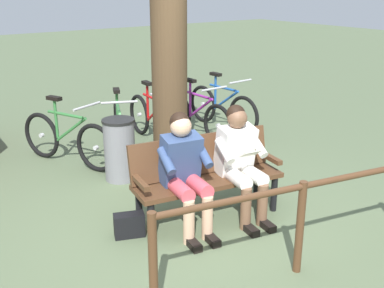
{
  "coord_description": "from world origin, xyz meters",
  "views": [
    {
      "loc": [
        2.56,
        3.43,
        2.41
      ],
      "look_at": [
        -0.26,
        -0.45,
        0.75
      ],
      "focal_mm": 44.39,
      "sensor_mm": 36.0,
      "label": 1
    }
  ],
  "objects_px": {
    "bicycle_orange": "(222,108)",
    "bicycle_silver": "(153,120)",
    "bicycle_black": "(67,139)",
    "bench": "(205,171)",
    "bicycle_purple": "(197,116)",
    "person_reading": "(240,157)",
    "person_companion": "(185,167)",
    "litter_bin": "(120,150)",
    "bicycle_blue": "(119,131)",
    "tree_trunk": "(169,37)",
    "handbag": "(129,225)"
  },
  "relations": [
    {
      "from": "person_reading",
      "to": "litter_bin",
      "type": "distance_m",
      "value": 1.74
    },
    {
      "from": "person_reading",
      "to": "bicycle_purple",
      "type": "relative_size",
      "value": 0.71
    },
    {
      "from": "person_reading",
      "to": "bicycle_purple",
      "type": "height_order",
      "value": "person_reading"
    },
    {
      "from": "person_reading",
      "to": "bicycle_black",
      "type": "height_order",
      "value": "person_reading"
    },
    {
      "from": "bicycle_orange",
      "to": "bicycle_silver",
      "type": "relative_size",
      "value": 1.0
    },
    {
      "from": "bench",
      "to": "handbag",
      "type": "relative_size",
      "value": 5.53
    },
    {
      "from": "handbag",
      "to": "bicycle_silver",
      "type": "height_order",
      "value": "bicycle_silver"
    },
    {
      "from": "tree_trunk",
      "to": "bicycle_orange",
      "type": "bearing_deg",
      "value": -149.52
    },
    {
      "from": "bicycle_blue",
      "to": "bicycle_black",
      "type": "relative_size",
      "value": 0.99
    },
    {
      "from": "litter_bin",
      "to": "bicycle_black",
      "type": "distance_m",
      "value": 0.95
    },
    {
      "from": "bench",
      "to": "bicycle_purple",
      "type": "bearing_deg",
      "value": -114.92
    },
    {
      "from": "bicycle_purple",
      "to": "bicycle_black",
      "type": "relative_size",
      "value": 1.07
    },
    {
      "from": "bicycle_silver",
      "to": "bicycle_purple",
      "type": "bearing_deg",
      "value": 76.83
    },
    {
      "from": "bicycle_orange",
      "to": "bicycle_purple",
      "type": "bearing_deg",
      "value": -78.56
    },
    {
      "from": "person_reading",
      "to": "bicycle_purple",
      "type": "bearing_deg",
      "value": -107.17
    },
    {
      "from": "person_companion",
      "to": "bicycle_purple",
      "type": "bearing_deg",
      "value": -119.18
    },
    {
      "from": "tree_trunk",
      "to": "bicycle_silver",
      "type": "distance_m",
      "value": 1.79
    },
    {
      "from": "bicycle_black",
      "to": "bench",
      "type": "bearing_deg",
      "value": -7.83
    },
    {
      "from": "bench",
      "to": "litter_bin",
      "type": "height_order",
      "value": "bench"
    },
    {
      "from": "person_reading",
      "to": "bicycle_black",
      "type": "xyz_separation_m",
      "value": [
        0.9,
        -2.51,
        -0.31
      ]
    },
    {
      "from": "person_companion",
      "to": "bench",
      "type": "bearing_deg",
      "value": -152.66
    },
    {
      "from": "handbag",
      "to": "bench",
      "type": "bearing_deg",
      "value": 175.4
    },
    {
      "from": "handbag",
      "to": "tree_trunk",
      "type": "relative_size",
      "value": 0.09
    },
    {
      "from": "bicycle_purple",
      "to": "bicycle_silver",
      "type": "xyz_separation_m",
      "value": [
        0.68,
        -0.22,
        0.0
      ]
    },
    {
      "from": "handbag",
      "to": "bicycle_silver",
      "type": "distance_m",
      "value": 2.9
    },
    {
      "from": "litter_bin",
      "to": "person_reading",
      "type": "bearing_deg",
      "value": 109.3
    },
    {
      "from": "person_companion",
      "to": "handbag",
      "type": "bearing_deg",
      "value": -8.26
    },
    {
      "from": "litter_bin",
      "to": "bicycle_blue",
      "type": "relative_size",
      "value": 0.51
    },
    {
      "from": "person_companion",
      "to": "handbag",
      "type": "height_order",
      "value": "person_companion"
    },
    {
      "from": "bench",
      "to": "person_companion",
      "type": "bearing_deg",
      "value": 27.34
    },
    {
      "from": "person_reading",
      "to": "litter_bin",
      "type": "height_order",
      "value": "person_reading"
    },
    {
      "from": "bicycle_orange",
      "to": "bicycle_silver",
      "type": "xyz_separation_m",
      "value": [
        1.34,
        -0.05,
        0.0
      ]
    },
    {
      "from": "handbag",
      "to": "bicycle_blue",
      "type": "bearing_deg",
      "value": -115.62
    },
    {
      "from": "bicycle_orange",
      "to": "person_reading",
      "type": "bearing_deg",
      "value": -39.34
    },
    {
      "from": "bench",
      "to": "person_reading",
      "type": "relative_size",
      "value": 1.38
    },
    {
      "from": "bicycle_orange",
      "to": "bicycle_purple",
      "type": "distance_m",
      "value": 0.68
    },
    {
      "from": "bench",
      "to": "person_companion",
      "type": "xyz_separation_m",
      "value": [
        0.34,
        0.11,
        0.16
      ]
    },
    {
      "from": "person_reading",
      "to": "person_companion",
      "type": "height_order",
      "value": "same"
    },
    {
      "from": "bicycle_orange",
      "to": "bicycle_black",
      "type": "bearing_deg",
      "value": -91.98
    },
    {
      "from": "bicycle_purple",
      "to": "bicycle_blue",
      "type": "distance_m",
      "value": 1.36
    },
    {
      "from": "person_companion",
      "to": "bicycle_orange",
      "type": "height_order",
      "value": "person_companion"
    },
    {
      "from": "bench",
      "to": "person_companion",
      "type": "height_order",
      "value": "person_companion"
    },
    {
      "from": "handbag",
      "to": "bicycle_purple",
      "type": "xyz_separation_m",
      "value": [
        -2.4,
        -2.11,
        0.24
      ]
    },
    {
      "from": "handbag",
      "to": "bicycle_orange",
      "type": "bearing_deg",
      "value": -143.3
    },
    {
      "from": "person_reading",
      "to": "tree_trunk",
      "type": "height_order",
      "value": "tree_trunk"
    },
    {
      "from": "person_companion",
      "to": "litter_bin",
      "type": "xyz_separation_m",
      "value": [
        -0.06,
        -1.51,
        -0.27
      ]
    },
    {
      "from": "bicycle_purple",
      "to": "bicycle_black",
      "type": "xyz_separation_m",
      "value": [
        2.12,
        -0.11,
        0.0
      ]
    },
    {
      "from": "person_reading",
      "to": "litter_bin",
      "type": "xyz_separation_m",
      "value": [
        0.57,
        -1.62,
        -0.27
      ]
    },
    {
      "from": "bicycle_orange",
      "to": "bicycle_silver",
      "type": "height_order",
      "value": "same"
    },
    {
      "from": "handbag",
      "to": "bicycle_black",
      "type": "height_order",
      "value": "bicycle_black"
    }
  ]
}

